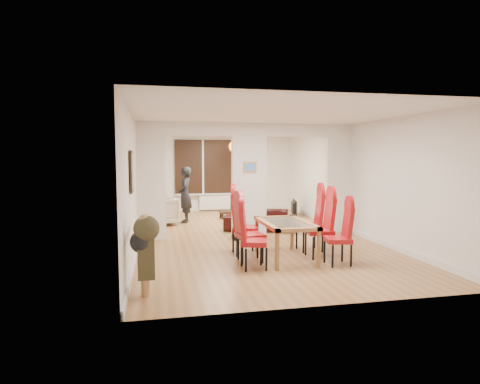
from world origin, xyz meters
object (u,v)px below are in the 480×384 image
object	(u,v)px
dining_chair_la	(254,237)
dining_chair_lb	(250,231)
dining_chair_rc	(310,221)
television	(292,208)
bowl	(240,210)
dining_table	(285,240)
dining_chair_rb	(319,226)
dining_chair_ra	(338,235)
dining_chair_lc	(245,223)
person	(185,195)
bottle	(231,206)
sofa	(260,220)
armchair	(161,211)
coffee_table	(235,214)

from	to	relation	value
dining_chair_la	dining_chair_lb	size ratio (longest dim) A/B	0.96
dining_chair_la	dining_chair_rc	distance (m)	1.71
television	bowl	distance (m)	1.69
dining_table	dining_chair_lb	world-z (taller)	dining_chair_lb
dining_chair_rb	dining_chair_ra	bearing A→B (deg)	-72.68
dining_chair_rc	dining_table	bearing A→B (deg)	-132.11
television	bowl	bearing A→B (deg)	108.61
dining_table	bowl	size ratio (longest dim) A/B	7.35
dining_chair_rb	bowl	bearing A→B (deg)	102.11
dining_chair_la	dining_chair_lc	size ratio (longest dim) A/B	0.90
person	bottle	xyz separation A→B (m)	(1.42, 0.57, -0.42)
dining_chair_ra	sofa	bearing A→B (deg)	108.67
dining_chair_lc	bowl	bearing A→B (deg)	93.35
television	bowl	xyz separation A→B (m)	(-1.68, -0.15, -0.01)
dining_chair_lb	dining_chair_ra	bearing A→B (deg)	-28.53
dining_chair_lc	bottle	size ratio (longest dim) A/B	3.97
dining_chair_ra	person	bearing A→B (deg)	124.92
dining_chair_ra	person	distance (m)	5.45
bottle	armchair	bearing A→B (deg)	-158.06
dining_chair_lc	sofa	size ratio (longest dim) A/B	0.66
dining_table	coffee_table	world-z (taller)	dining_table
sofa	dining_chair_lc	bearing A→B (deg)	-91.42
dining_chair_ra	bowl	bearing A→B (deg)	106.89
television	bottle	world-z (taller)	bottle
person	coffee_table	world-z (taller)	person
dining_chair_la	dining_chair_lb	world-z (taller)	dining_chair_lb
coffee_table	dining_chair_lb	bearing A→B (deg)	-97.89
dining_table	bowl	bearing A→B (deg)	88.12
sofa	dining_chair_la	bearing A→B (deg)	-86.57
dining_table	dining_chair_rc	world-z (taller)	dining_chair_rc
dining_chair_lc	dining_chair_rc	world-z (taller)	dining_chair_lc
dining_chair_lb	bottle	xyz separation A→B (m)	(0.59, 5.02, -0.19)
dining_table	dining_chair_ra	xyz separation A→B (m)	(0.76, -0.54, 0.17)
dining_chair_la	dining_chair_rb	distance (m)	1.44
dining_chair_rc	dining_chair_lc	bearing A→B (deg)	-169.88
dining_chair_lc	dining_chair_ra	bearing A→B (deg)	-23.67
sofa	bottle	bearing A→B (deg)	118.77
dining_table	dining_chair_rb	bearing A→B (deg)	0.63
dining_chair_rb	sofa	world-z (taller)	dining_chair_rb
bowl	television	bearing A→B (deg)	5.16
dining_chair_rc	armchair	xyz separation A→B (m)	(-2.83, 3.61, -0.21)
dining_table	television	distance (m)	5.32
dining_chair_lc	dining_chair_rc	distance (m)	1.29
coffee_table	dining_table	bearing A→B (deg)	-90.42
dining_chair_la	person	size ratio (longest dim) A/B	0.67
armchair	person	xyz separation A→B (m)	(0.67, 0.27, 0.41)
person	bowl	size ratio (longest dim) A/B	7.92
dining_chair_lb	bowl	distance (m)	4.95
bowl	coffee_table	bearing A→B (deg)	140.29
armchair	sofa	bearing A→B (deg)	46.87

